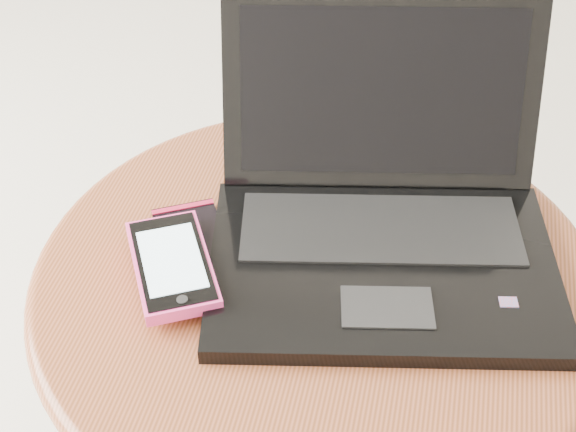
# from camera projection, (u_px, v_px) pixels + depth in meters

# --- Properties ---
(table) EXTENTS (0.55, 0.55, 0.44)m
(table) POSITION_uv_depth(u_px,v_px,m) (315.00, 334.00, 0.87)
(table) COLOR #653511
(table) RESTS_ON ground
(laptop) EXTENTS (0.37, 0.35, 0.21)m
(laptop) POSITION_uv_depth(u_px,v_px,m) (382.00, 215.00, 0.81)
(laptop) COLOR black
(laptop) RESTS_ON table
(phone_black) EXTENTS (0.12, 0.14, 0.01)m
(phone_black) POSITION_uv_depth(u_px,v_px,m) (194.00, 246.00, 0.83)
(phone_black) COLOR black
(phone_black) RESTS_ON table
(phone_pink) EXTENTS (0.12, 0.15, 0.02)m
(phone_pink) POSITION_uv_depth(u_px,v_px,m) (172.00, 265.00, 0.79)
(phone_pink) COLOR #F73E8B
(phone_pink) RESTS_ON phone_black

